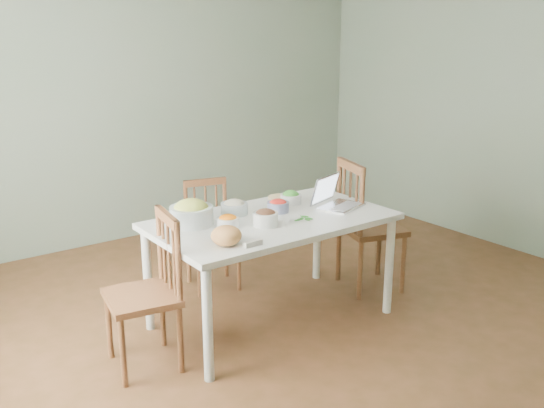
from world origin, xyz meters
TOP-DOWN VIEW (x-y plane):
  - floor at (0.00, 0.00)m, footprint 5.00×5.00m
  - wall_back at (0.00, 2.50)m, footprint 5.00×0.00m
  - wall_right at (2.50, 0.00)m, footprint 0.00×5.00m
  - dining_table at (-0.21, 0.20)m, footprint 1.63×0.92m
  - chair_far at (-0.23, 0.96)m, footprint 0.45×0.44m
  - chair_left at (-1.19, 0.18)m, footprint 0.47×0.48m
  - chair_right at (0.78, 0.21)m, footprint 0.56×0.57m
  - bread_boule at (-0.74, -0.07)m, footprint 0.22×0.22m
  - butter_stick at (-0.63, -0.18)m, footprint 0.12×0.04m
  - bowl_squash at (-0.72, 0.40)m, footprint 0.38×0.38m
  - bowl_carrot at (-0.55, 0.21)m, footprint 0.17×0.17m
  - bowl_onion at (-0.36, 0.43)m, footprint 0.24×0.24m
  - bowl_mushroom at (-0.33, 0.10)m, footprint 0.17×0.17m
  - bowl_redpep at (-0.08, 0.29)m, footprint 0.20×0.20m
  - bowl_broccoli at (0.11, 0.40)m, footprint 0.16×0.16m
  - flatbread at (0.14, 0.55)m, footprint 0.23×0.23m
  - basil_bunch at (-0.06, 0.06)m, footprint 0.17×0.17m
  - laptop at (0.35, 0.11)m, footprint 0.40×0.37m

SIDE VIEW (x-z plane):
  - floor at x=0.00m, z-range 0.00..0.00m
  - dining_table at x=-0.21m, z-range 0.00..0.76m
  - chair_far at x=-0.23m, z-range 0.00..0.86m
  - chair_left at x=-1.19m, z-range 0.00..0.96m
  - chair_right at x=0.78m, z-range 0.00..1.04m
  - basil_bunch at x=-0.06m, z-range 0.76..0.78m
  - flatbread at x=0.14m, z-range 0.76..0.78m
  - butter_stick at x=-0.63m, z-range 0.76..0.80m
  - bowl_carrot at x=-0.55m, z-range 0.76..0.85m
  - bowl_redpep at x=-0.08m, z-range 0.76..0.85m
  - bowl_broccoli at x=0.11m, z-range 0.76..0.86m
  - bowl_onion at x=-0.36m, z-range 0.76..0.87m
  - bowl_mushroom at x=-0.33m, z-range 0.76..0.87m
  - bread_boule at x=-0.74m, z-range 0.76..0.88m
  - bowl_squash at x=-0.72m, z-range 0.76..0.93m
  - laptop at x=0.35m, z-range 0.76..0.99m
  - wall_back at x=0.00m, z-range 0.00..2.70m
  - wall_right at x=2.50m, z-range 0.00..2.70m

